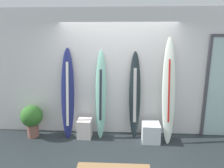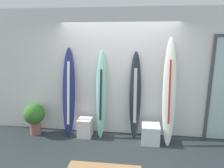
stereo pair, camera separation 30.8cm
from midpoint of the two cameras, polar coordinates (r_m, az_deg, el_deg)
The scene contains 9 objects.
ground at distance 3.93m, azimuth -1.22°, elevation -21.37°, with size 8.00×8.00×0.04m, color #242B2E.
wall_back at distance 4.61m, azimuth -0.14°, elevation 3.07°, with size 7.20×0.20×2.80m, color silver.
surfboard_navy at distance 4.58m, azimuth -14.13°, elevation -2.85°, with size 0.30×0.43×1.98m.
surfboard_seafoam at distance 4.46m, azimuth -5.15°, elevation -3.23°, with size 0.25×0.36×1.93m.
surfboard_charcoal at distance 4.47m, azimuth 4.40°, elevation -3.19°, with size 0.26×0.26×1.91m.
surfboard_ivory at distance 4.38m, azimuth 13.59°, elevation -2.03°, with size 0.28×0.51×2.21m.
display_block_left at distance 4.54m, azimuth 8.79°, elevation -13.23°, with size 0.38×0.38×0.40m.
display_block_center at distance 4.71m, azimuth -9.52°, elevation -12.15°, with size 0.31×0.31×0.42m.
potted_plant at distance 4.98m, azimuth -23.12°, elevation -8.72°, with size 0.48×0.48×0.73m.
Camera 1 is at (0.09, -3.24, 2.22)m, focal length 32.81 mm.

